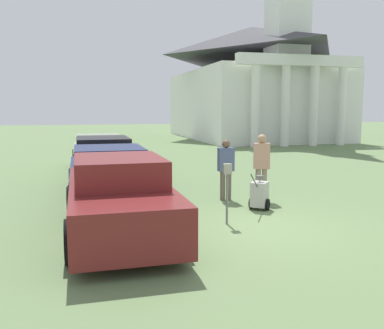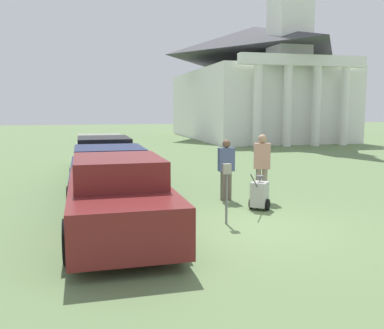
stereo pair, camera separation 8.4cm
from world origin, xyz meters
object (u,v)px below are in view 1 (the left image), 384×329
Objects in this scene: person_worker at (226,166)px; person_supervisor at (262,163)px; parked_car_sage at (99,153)px; equipment_cart at (259,194)px; church at (253,78)px; parked_car_maroon at (119,197)px; parking_meter at (227,182)px; parked_car_black at (103,162)px; parked_car_navy at (109,176)px.

person_worker is 0.95m from person_supervisor.
person_supervisor reaches higher than parked_car_sage.
equipment_cart is at bearing -66.10° from parked_car_sage.
church reaches higher than equipment_cart.
parked_car_maroon reaches higher than parking_meter.
person_worker reaches higher than parked_car_sage.
person_worker is at bearing 71.46° from parking_meter.
parked_car_black is 5.82m from equipment_cart.
person_worker is 1.44m from equipment_cart.
parked_car_sage reaches higher than equipment_cart.
parked_car_navy is at bearing -90.36° from parked_car_sage.
parked_car_sage is (0.00, 6.10, -0.02)m from parked_car_navy.
parked_car_navy reaches higher than parking_meter.
church reaches higher than parked_car_black.
parked_car_sage is 21.47m from church.
parked_car_navy is at bearing -166.08° from equipment_cart.
parked_car_navy is 3.58m from parking_meter.
parked_car_navy is at bearing 89.64° from parked_car_maroon.
parked_car_sage is at bearing 89.64° from parked_car_maroon.
parking_meter is 2.62m from person_supervisor.
parked_car_navy is at bearing 130.02° from parking_meter.
parked_car_black is at bearing -46.15° from person_worker.
parked_car_black reaches higher than parking_meter.
person_supervisor is (1.68, 2.01, 0.11)m from parking_meter.
parked_car_black is 3.22× the size of person_worker.
person_worker is (3.07, -6.53, 0.24)m from parked_car_sage.
person_supervisor reaches higher than parked_car_maroon.
church is (13.31, 25.23, 4.26)m from parked_car_maroon.
parked_car_sage is 7.91m from person_supervisor.
parked_car_maroon is 0.97× the size of parked_car_sage.
parking_meter is 2.44m from person_worker.
parked_car_maroon is at bearing 39.60° from person_worker.
equipment_cart is 0.05× the size of church.
parked_car_black reaches higher than equipment_cart.
equipment_cart is at bearing 110.71° from person_worker.
person_worker is (3.07, 2.41, 0.20)m from parked_car_maroon.
equipment_cart is (-0.46, -0.96, -0.64)m from person_supervisor.
parked_car_black reaches higher than parked_car_sage.
parked_car_maroon is at bearing 45.36° from person_supervisor.
parked_car_sage is 8.55m from equipment_cart.
person_worker reaches higher than parked_car_maroon.
person_worker is 0.08× the size of church.
parked_car_maroon reaches higher than equipment_cart.
parked_car_maroon is at bearing -90.36° from parked_car_black.
parked_car_navy is 0.93× the size of parked_car_black.
parked_car_sage is at bearing 89.64° from parked_car_navy.
equipment_cart is at bearing 81.64° from person_supervisor.
parked_car_black is 4.04× the size of parking_meter.
church is at bearing 58.90° from parked_car_navy.
person_worker is (3.07, -0.43, 0.22)m from parked_car_navy.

